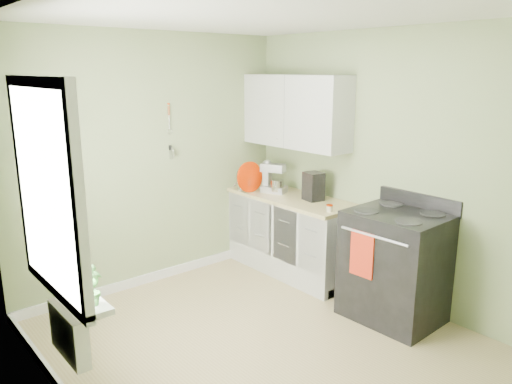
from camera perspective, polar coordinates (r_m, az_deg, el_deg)
floor at (r=4.52m, az=0.78°, el=-17.01°), size 3.20×3.60×0.02m
ceiling at (r=3.90m, az=0.92°, el=19.76°), size 3.20×3.60×0.02m
wall_back at (r=5.47m, az=-11.68°, el=3.47°), size 3.20×0.02×2.70m
wall_left at (r=3.22m, az=-21.43°, el=-4.42°), size 0.02×3.60×2.70m
wall_right at (r=5.17m, az=14.49°, el=2.73°), size 0.02×3.60×2.70m
base_cabinets at (r=5.81m, az=4.09°, el=-5.01°), size 0.60×1.60×0.87m
countertop at (r=5.67m, az=4.09°, el=-0.67°), size 0.64×1.60×0.04m
upper_cabinets at (r=5.67m, az=4.55°, el=9.17°), size 0.35×1.40×0.80m
window at (r=3.46m, az=-22.93°, el=0.08°), size 0.06×1.14×1.44m
window_sill at (r=3.68m, az=-20.85°, el=-9.93°), size 0.18×1.14×0.04m
radiator at (r=3.77m, az=-20.58°, el=-14.88°), size 0.12×0.50×0.35m
wall_utensils at (r=5.50m, az=-9.80°, el=5.88°), size 0.02×0.14×0.58m
stove at (r=4.90m, az=15.70°, el=-8.02°), size 0.77×0.87×1.17m
stand_mixer at (r=5.81m, az=1.95°, el=1.51°), size 0.28×0.34×0.37m
kettle at (r=5.94m, az=-1.67°, el=1.11°), size 0.18×0.10×0.18m
coffee_maker at (r=5.48m, az=6.57°, el=0.56°), size 0.21×0.22×0.31m
red_tray at (r=5.80m, az=-0.72°, el=1.73°), size 0.36×0.07×0.36m
jar at (r=5.09m, az=8.39°, el=-1.82°), size 0.07×0.07×0.07m
plant_a at (r=3.23m, az=-18.20°, el=-9.93°), size 0.18×0.18×0.29m
plant_b at (r=3.74m, az=-21.60°, el=-6.79°), size 0.21×0.22×0.30m
plant_c at (r=3.89m, az=-22.37°, el=-6.32°), size 0.21×0.21×0.27m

